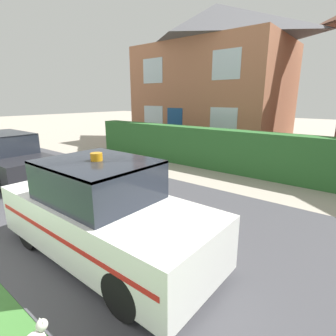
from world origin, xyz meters
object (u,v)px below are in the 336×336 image
object	(u,v)px
neighbour_car_near	(6,156)
wheelie_bin	(164,144)
police_car	(103,213)
house_left	(213,76)

from	to	relation	value
neighbour_car_near	wheelie_bin	xyz separation A→B (m)	(1.84, 6.05, -0.19)
police_car	wheelie_bin	world-z (taller)	police_car
neighbour_car_near	wheelie_bin	bearing A→B (deg)	72.56
police_car	house_left	distance (m)	13.01
house_left	neighbour_car_near	bearing A→B (deg)	-98.06
neighbour_car_near	house_left	size ratio (longest dim) A/B	0.51
police_car	wheelie_bin	distance (m)	8.17
house_left	wheelie_bin	xyz separation A→B (m)	(0.30, -4.85, -3.35)
neighbour_car_near	wheelie_bin	world-z (taller)	neighbour_car_near
police_car	house_left	world-z (taller)	house_left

